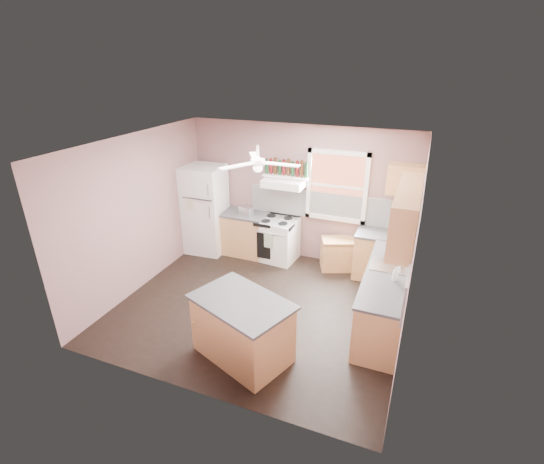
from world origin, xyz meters
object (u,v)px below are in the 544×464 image
at_px(cart, 338,254).
at_px(island, 243,330).
at_px(refrigerator, 206,209).
at_px(toaster, 246,211).
at_px(stove, 277,240).

distance_m(cart, island, 3.00).
bearing_deg(refrigerator, cart, -0.08).
xyz_separation_m(refrigerator, toaster, (0.91, 0.06, 0.07)).
relative_size(refrigerator, toaster, 6.55).
relative_size(stove, cart, 1.38).
bearing_deg(toaster, stove, 22.12).
height_order(cart, island, island).
height_order(stove, island, same).
xyz_separation_m(stove, island, (0.59, -2.87, 0.00)).
xyz_separation_m(refrigerator, island, (2.13, -2.73, -0.49)).
distance_m(stove, island, 2.93).
xyz_separation_m(toaster, cart, (1.88, 0.13, -0.68)).
xyz_separation_m(toaster, island, (1.23, -2.79, -0.56)).
distance_m(refrigerator, toaster, 0.91).
height_order(toaster, island, toaster).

